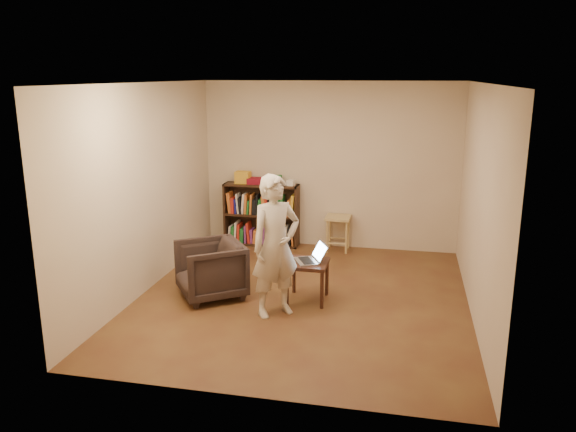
% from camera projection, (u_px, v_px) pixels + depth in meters
% --- Properties ---
extents(floor, '(4.50, 4.50, 0.00)m').
position_uv_depth(floor, '(302.00, 298.00, 6.96)').
color(floor, '#4F2719').
rests_on(floor, ground).
extents(ceiling, '(4.50, 4.50, 0.00)m').
position_uv_depth(ceiling, '(304.00, 83.00, 6.31)').
color(ceiling, white).
rests_on(ceiling, wall_back).
extents(wall_back, '(4.00, 0.00, 4.00)m').
position_uv_depth(wall_back, '(329.00, 166.00, 8.77)').
color(wall_back, beige).
rests_on(wall_back, floor).
extents(wall_left, '(0.00, 4.50, 4.50)m').
position_uv_depth(wall_left, '(147.00, 189.00, 7.04)').
color(wall_left, beige).
rests_on(wall_left, floor).
extents(wall_right, '(0.00, 4.50, 4.50)m').
position_uv_depth(wall_right, '(480.00, 204.00, 6.23)').
color(wall_right, beige).
rests_on(wall_right, floor).
extents(bookshelf, '(1.20, 0.30, 1.00)m').
position_uv_depth(bookshelf, '(262.00, 218.00, 9.05)').
color(bookshelf, black).
rests_on(bookshelf, floor).
extents(box_yellow, '(0.24, 0.18, 0.19)m').
position_uv_depth(box_yellow, '(243.00, 177.00, 8.95)').
color(box_yellow, gold).
rests_on(box_yellow, bookshelf).
extents(red_cloth, '(0.30, 0.24, 0.09)m').
position_uv_depth(red_cloth, '(256.00, 181.00, 8.92)').
color(red_cloth, maroon).
rests_on(red_cloth, bookshelf).
extents(box_green, '(0.16, 0.16, 0.15)m').
position_uv_depth(box_green, '(277.00, 180.00, 8.82)').
color(box_green, '#1B672A').
rests_on(box_green, bookshelf).
extents(box_white, '(0.13, 0.13, 0.09)m').
position_uv_depth(box_white, '(291.00, 183.00, 8.77)').
color(box_white, silver).
rests_on(box_white, bookshelf).
extents(stool, '(0.38, 0.38, 0.55)m').
position_uv_depth(stool, '(338.00, 223.00, 8.73)').
color(stool, tan).
rests_on(stool, floor).
extents(armchair, '(1.06, 1.06, 0.70)m').
position_uv_depth(armchair, '(211.00, 270.00, 6.93)').
color(armchair, '#2C211D').
rests_on(armchair, floor).
extents(side_table, '(0.48, 0.48, 0.50)m').
position_uv_depth(side_table, '(308.00, 268.00, 6.80)').
color(side_table, black).
rests_on(side_table, floor).
extents(laptop, '(0.46, 0.45, 0.23)m').
position_uv_depth(laptop, '(312.00, 257.00, 6.78)').
color(laptop, '#B0B1B5').
rests_on(laptop, side_table).
extents(person, '(0.71, 0.69, 1.63)m').
position_uv_depth(person, '(276.00, 246.00, 6.31)').
color(person, beige).
rests_on(person, floor).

